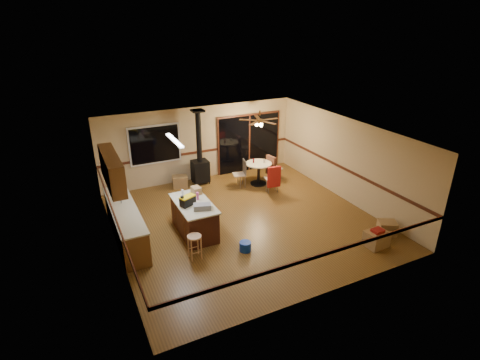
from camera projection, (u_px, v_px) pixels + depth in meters
floor at (245, 220)px, 10.73m from camera, size 7.00×7.00×0.00m
ceiling at (245, 133)px, 9.69m from camera, size 7.00×7.00×0.00m
wall_back at (200, 143)px, 13.10m from camera, size 7.00×0.00×7.00m
wall_front at (325, 242)px, 7.32m from camera, size 7.00×0.00×7.00m
wall_left at (112, 205)px, 8.81m from camera, size 0.00×7.00×7.00m
wall_right at (345, 159)px, 11.61m from camera, size 0.00×7.00×7.00m
chair_rail at (245, 189)px, 10.33m from camera, size 7.00×7.00×0.08m
window at (155, 145)px, 12.34m from camera, size 1.72×0.10×1.32m
sliding_door at (249, 143)px, 13.92m from camera, size 2.52×0.10×2.10m
lower_cabinets at (126, 224)px, 9.69m from camera, size 0.60×3.00×0.86m
countertop at (124, 209)px, 9.51m from camera, size 0.64×3.04×0.04m
upper_cabinets at (112, 170)px, 9.22m from camera, size 0.35×2.00×0.80m
kitchen_island at (194, 218)px, 9.95m from camera, size 0.88×1.68×0.90m
wood_stove at (200, 164)px, 12.88m from camera, size 0.55×0.50×2.52m
ceiling_fan at (260, 122)px, 12.21m from camera, size 0.24×0.24×0.55m
fluorescent_strip at (175, 140)px, 9.24m from camera, size 0.10×1.20×0.04m
toolbox_grey at (202, 207)px, 9.43m from camera, size 0.49×0.36×0.14m
toolbox_black at (188, 201)px, 9.61m from camera, size 0.45×0.35×0.22m
toolbox_yellow_lid at (187, 197)px, 9.56m from camera, size 0.47×0.37×0.03m
box_on_island at (196, 190)px, 10.25m from camera, size 0.24×0.31×0.19m
bottle_dark at (182, 202)px, 9.51m from camera, size 0.10×0.10×0.30m
bottle_pink at (198, 196)px, 9.89m from camera, size 0.09×0.09×0.22m
bottle_white at (183, 193)px, 10.14m from camera, size 0.06×0.06×0.17m
bar_stool at (195, 247)px, 8.94m from camera, size 0.35×0.35×0.62m
blue_bucket at (245, 246)px, 9.30m from camera, size 0.37×0.37×0.24m
dining_table at (259, 170)px, 12.88m from camera, size 0.89×0.89×0.78m
glass_red at (254, 161)px, 12.77m from camera, size 0.07×0.07×0.15m
glass_cream at (264, 161)px, 12.78m from camera, size 0.07×0.07×0.13m
chair_left at (242, 170)px, 12.68m from camera, size 0.48×0.48×0.51m
chair_near at (274, 177)px, 12.16m from camera, size 0.47×0.51×0.70m
chair_right at (272, 166)px, 13.07m from camera, size 0.53×0.50×0.70m
box_under_window at (180, 181)px, 12.79m from camera, size 0.58×0.50×0.40m
box_corner_a at (376, 239)px, 9.46m from camera, size 0.56×0.47×0.41m
box_corner_b at (387, 228)px, 9.99m from camera, size 0.59×0.57×0.37m
box_small_red at (378, 231)px, 9.36m from camera, size 0.29×0.24×0.07m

